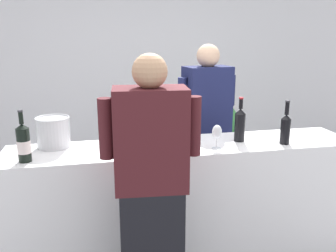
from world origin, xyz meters
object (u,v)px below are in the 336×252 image
Objects in this scene: wine_bottle_5 at (188,131)px; potted_shrub at (214,129)px; wine_glass at (217,133)px; wine_bottle_3 at (150,131)px; wine_bottle_0 at (24,143)px; wine_bottle_4 at (133,134)px; person_guest at (151,205)px; wine_bottle_1 at (285,128)px; ice_bucket at (53,132)px; wine_bottle_2 at (240,124)px; person_server at (206,139)px.

wine_bottle_5 reaches higher than potted_shrub.
potted_shrub is (0.39, 1.16, -0.30)m from wine_glass.
wine_bottle_3 is at bearing 157.76° from wine_glass.
wine_bottle_4 is at bearing 9.51° from wine_bottle_0.
wine_bottle_5 is 0.68m from person_guest.
wine_bottle_5 is at bearing 174.36° from wine_bottle_1.
ice_bucket is at bearing 166.10° from wine_glass.
wine_bottle_1 is at bearing -10.00° from wine_bottle_3.
wine_bottle_2 is 0.43m from wine_bottle_5.
wine_glass is 0.73× the size of ice_bucket.
potted_shrub is at bearing 71.52° from wine_glass.
person_server is at bearing 59.38° from person_guest.
ice_bucket is 0.14× the size of person_guest.
wine_bottle_0 and wine_bottle_2 have the same top height.
wine_bottle_0 is 1.69m from person_server.
person_guest is at bearing -29.74° from wine_bottle_0.
wine_bottle_1 reaches higher than wine_glass.
person_server is at bearing 41.26° from wine_bottle_4.
wine_bottle_5 is (0.39, -0.04, 0.00)m from wine_bottle_4.
person_server is (1.31, 0.50, -0.28)m from ice_bucket.
wine_bottle_3 is at bearing 81.25° from person_guest.
wine_glass is at bearing 38.21° from person_guest.
wine_glass is (-0.23, -0.14, -0.02)m from wine_bottle_2.
wine_bottle_3 is at bearing -8.14° from ice_bucket.
wine_bottle_4 reaches higher than ice_bucket.
wine_bottle_2 is at bearing -3.36° from wine_bottle_3.
wine_bottle_1 is 1.03× the size of wine_bottle_4.
potted_shrub is (1.68, 1.15, -0.31)m from wine_bottle_0.
person_guest is at bearing -124.55° from wine_bottle_5.
wine_bottle_0 is at bearing -145.43° from potted_shrub.
ice_bucket reaches higher than potted_shrub.
wine_glass is (0.19, -0.08, 0.00)m from wine_bottle_5.
potted_shrub is (0.83, 0.97, -0.29)m from wine_bottle_3.
wine_bottle_0 is at bearing 179.89° from wine_glass.
wine_bottle_2 reaches higher than potted_shrub.
wine_bottle_4 is 0.62m from person_guest.
wine_bottle_4 is at bearing -178.47° from wine_bottle_2.
wine_bottle_1 is at bearing -82.67° from potted_shrub.
wine_bottle_2 is at bearing -98.68° from potted_shrub.
potted_shrub is (0.93, 1.58, -0.02)m from person_guest.
person_guest reaches higher than wine_bottle_4.
wine_bottle_4 is at bearing -133.02° from potted_shrub.
wine_bottle_2 is 0.81m from wine_bottle_4.
ice_bucket is at bearing 174.22° from wine_bottle_2.
wine_bottle_2 is 0.27m from wine_glass.
wine_glass is at bearing -11.79° from wine_bottle_4.
wine_glass is at bearing -13.90° from ice_bucket.
wine_bottle_1 is 1.88× the size of wine_glass.
person_guest reaches higher than wine_bottle_0.
ice_bucket is at bearing 171.86° from wine_bottle_3.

